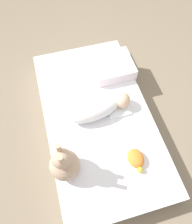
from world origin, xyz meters
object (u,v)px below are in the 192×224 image
object	(u,v)px
pillow	(113,66)
bunny_plush	(64,164)
swaddled_baby	(100,108)
turtle_plush	(136,159)

from	to	relation	value
pillow	bunny_plush	world-z (taller)	bunny_plush
pillow	bunny_plush	size ratio (longest dim) A/B	0.94
swaddled_baby	turtle_plush	size ratio (longest dim) A/B	2.94
pillow	turtle_plush	size ratio (longest dim) A/B	1.98
bunny_plush	turtle_plush	xyz separation A→B (m)	(0.07, 0.50, -0.10)
turtle_plush	bunny_plush	bearing A→B (deg)	-97.99
pillow	bunny_plush	xyz separation A→B (m)	(0.80, -0.60, 0.09)
swaddled_baby	turtle_plush	xyz separation A→B (m)	(0.46, 0.14, -0.04)
swaddled_baby	bunny_plush	world-z (taller)	bunny_plush
swaddled_baby	bunny_plush	distance (m)	0.54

